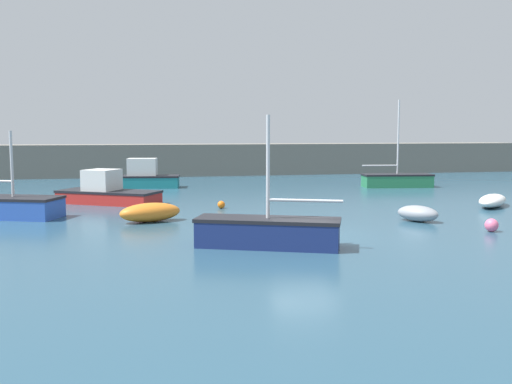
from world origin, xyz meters
TOP-DOWN VIEW (x-y plane):
  - ground_plane at (0.00, 0.00)m, footprint 120.00×120.00m
  - harbor_breakwater at (0.00, 29.98)m, footprint 59.13×3.47m
  - rowboat_blue_near at (-5.48, 4.37)m, footprint 2.88×1.90m
  - rowboat_white_midwater at (11.74, 5.74)m, footprint 3.15×3.16m
  - motorboat_grey_hull at (-5.97, 19.55)m, footprint 6.03×2.57m
  - sailboat_tall_mast at (11.55, 16.35)m, footprint 4.91×2.22m
  - sailboat_twin_hulled at (-11.41, 6.73)m, footprint 4.49×3.20m
  - fishing_dinghy_green at (5.73, 2.15)m, footprint 1.85×2.07m
  - cabin_cruiser_white at (-7.62, 11.17)m, footprint 5.73×4.50m
  - sailboat_short_mast at (-1.76, -1.82)m, footprint 4.98×3.12m
  - mooring_buoy_orange at (-1.91, 7.94)m, footprint 0.38×0.38m
  - mooring_buoy_pink at (7.30, -0.74)m, footprint 0.51×0.51m
  - mooring_buoy_white at (-1.44, 2.39)m, footprint 0.47×0.47m

SIDE VIEW (x-z plane):
  - ground_plane at x=0.00m, z-range -0.20..0.00m
  - mooring_buoy_orange at x=-1.91m, z-range 0.00..0.38m
  - mooring_buoy_white at x=-1.44m, z-range 0.00..0.47m
  - mooring_buoy_pink at x=7.30m, z-range 0.00..0.51m
  - rowboat_white_midwater at x=11.74m, z-range 0.00..0.64m
  - fishing_dinghy_green at x=5.73m, z-range 0.00..0.68m
  - rowboat_blue_near at x=-5.48m, z-range 0.00..0.81m
  - sailboat_tall_mast at x=11.55m, z-range -2.49..3.48m
  - sailboat_twin_hulled at x=-11.41m, z-range -1.44..2.43m
  - sailboat_short_mast at x=-1.76m, z-range -1.68..2.70m
  - cabin_cruiser_white at x=-7.62m, z-range -0.30..1.51m
  - motorboat_grey_hull at x=-5.97m, z-range -0.32..1.68m
  - harbor_breakwater at x=0.00m, z-range 0.00..2.72m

